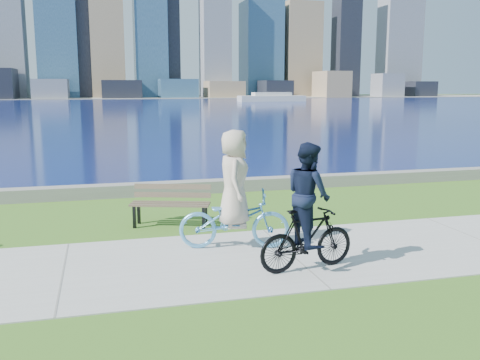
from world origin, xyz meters
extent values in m
plane|color=#35621A|center=(0.00, 0.00, 0.00)|extent=(320.00, 320.00, 0.00)
cube|color=#A6A6A1|center=(0.00, 0.00, 0.01)|extent=(80.00, 3.50, 0.02)
cube|color=slate|center=(0.00, 6.20, 0.17)|extent=(90.00, 0.50, 0.35)
cube|color=#0C1952|center=(0.00, 72.00, 0.00)|extent=(320.00, 131.00, 0.01)
cube|color=gray|center=(0.00, 130.00, 0.06)|extent=(320.00, 30.00, 0.12)
cube|color=slate|center=(-13.64, 120.88, 2.23)|extent=(7.62, 9.53, 4.45)
cube|color=black|center=(2.05, 122.81, 2.13)|extent=(9.12, 9.41, 4.27)
cube|color=navy|center=(15.51, 122.17, 2.28)|extent=(9.04, 6.93, 4.56)
cube|color=#947A5B|center=(26.90, 121.67, 2.03)|extent=(8.96, 7.84, 4.06)
cube|color=black|center=(40.30, 122.09, 2.14)|extent=(7.15, 8.34, 4.27)
cube|color=#947A5B|center=(54.64, 119.49, 3.30)|extent=(6.82, 9.73, 6.59)
cube|color=slate|center=(71.31, 120.74, 3.06)|extent=(6.55, 6.39, 6.13)
cube|color=black|center=(82.11, 121.93, 2.06)|extent=(6.84, 6.04, 4.13)
cube|color=navy|center=(-12.28, 130.45, 18.69)|extent=(9.34, 7.91, 37.38)
cube|color=#947A5B|center=(-0.63, 130.91, 20.38)|extent=(7.94, 9.46, 40.76)
cube|color=black|center=(12.26, 131.21, 23.59)|extent=(9.81, 6.04, 47.19)
cube|color=slate|center=(25.98, 127.56, 14.84)|extent=(7.05, 7.02, 29.69)
cube|color=navy|center=(39.54, 132.13, 12.43)|extent=(9.86, 10.00, 24.86)
cube|color=#947A5B|center=(50.57, 132.39, 12.47)|extent=(9.66, 10.31, 24.95)
cube|color=black|center=(62.77, 128.84, 16.14)|extent=(6.20, 6.05, 32.29)
cube|color=slate|center=(80.05, 130.41, 18.47)|extent=(10.93, 7.02, 36.94)
cube|color=silver|center=(29.02, 90.34, 0.55)|extent=(12.82, 3.66, 1.10)
cube|color=silver|center=(29.02, 90.34, 1.42)|extent=(7.33, 2.75, 0.64)
cube|color=black|center=(-2.65, 2.69, 0.24)|extent=(0.08, 0.08, 0.49)
cube|color=black|center=(-1.21, 2.21, 0.24)|extent=(0.08, 0.08, 0.49)
cube|color=black|center=(-2.53, 3.06, 0.24)|extent=(0.08, 0.08, 0.49)
cube|color=black|center=(-1.09, 2.58, 0.24)|extent=(0.08, 0.08, 0.49)
cube|color=brown|center=(-1.93, 2.45, 0.51)|extent=(1.69, 0.65, 0.04)
cube|color=brown|center=(-1.88, 2.62, 0.51)|extent=(1.69, 0.65, 0.04)
cube|color=brown|center=(-1.82, 2.78, 0.51)|extent=(1.69, 0.65, 0.04)
cube|color=brown|center=(-1.78, 2.90, 0.65)|extent=(1.67, 0.61, 0.13)
cube|color=brown|center=(-1.77, 2.94, 0.84)|extent=(1.67, 0.61, 0.13)
imported|color=#5DABE3|center=(-0.91, 0.68, 0.57)|extent=(1.19, 2.21, 1.10)
imported|color=beige|center=(-0.91, 0.68, 1.37)|extent=(0.78, 1.01, 1.83)
imported|color=black|center=(-0.02, -0.81, 0.55)|extent=(0.78, 1.81, 1.06)
imported|color=black|center=(-0.02, -0.81, 1.31)|extent=(0.77, 0.92, 1.73)
camera|label=1|loc=(-3.30, -8.86, 3.08)|focal=40.00mm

